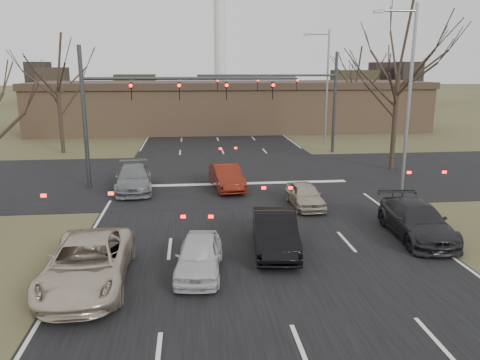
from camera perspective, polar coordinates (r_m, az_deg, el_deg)
The scene contains 18 objects.
ground at distance 15.80m, azimuth 4.05°, elevation -11.95°, with size 360.00×360.00×0.00m, color #434524.
road_main at distance 74.39m, azimuth -4.06°, elevation 8.28°, with size 14.00×300.00×0.02m, color black.
road_cross at distance 29.92m, azimuth -0.93°, elevation 0.45°, with size 200.00×14.00×0.02m, color black.
building at distance 52.40m, azimuth -1.01°, elevation 9.03°, with size 42.40×10.40×5.30m.
mast_arm_near at distance 27.22m, azimuth -11.78°, elevation 9.64°, with size 12.12×0.24×8.00m.
mast_arm_far at distance 38.10m, azimuth 7.41°, elevation 10.76°, with size 11.12×0.24×8.00m.
streetlight_right_near at distance 26.63m, azimuth 19.65°, elevation 10.18°, with size 2.34×0.25×10.00m.
streetlight_right_far at distance 42.74m, azimuth 10.36°, elevation 11.71°, with size 2.34×0.25×10.00m.
tree_right_near at distance 33.03m, azimuth 19.08°, elevation 16.49°, with size 6.90×6.90×11.50m.
tree_left_far at distance 40.40m, azimuth -21.59°, elevation 13.41°, with size 5.70×5.70×9.50m.
tree_right_far at distance 52.09m, azimuth 14.08°, elevation 13.33°, with size 5.40×5.40×9.00m.
car_silver_suv at distance 15.80m, azimuth -18.13°, elevation -9.62°, with size 2.52×5.46×1.52m, color #C1B19C.
car_white_sedan at distance 15.99m, azimuth -5.02°, elevation -9.19°, with size 1.49×3.70×1.26m, color silver.
car_black_hatch at distance 17.85m, azimuth 4.29°, elevation -6.32°, with size 1.56×4.47×1.47m, color black.
car_charcoal_sedan at distance 20.44m, azimuth 20.74°, elevation -4.67°, with size 2.00×4.91×1.43m, color black.
car_grey_ahead at distance 27.07m, azimuth -12.86°, elevation 0.21°, with size 1.99×4.89×1.42m, color slate.
car_red_ahead at distance 26.77m, azimuth -1.64°, elevation 0.36°, with size 1.47×4.20×1.38m, color #60190D.
car_silver_ahead at distance 23.53m, azimuth 7.91°, elevation -1.82°, with size 1.44×3.57×1.22m, color #B1A68F.
Camera 1 is at (-2.58, -14.03, 6.79)m, focal length 35.00 mm.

